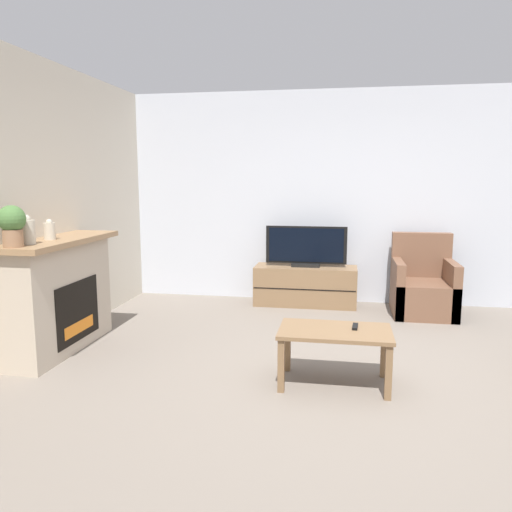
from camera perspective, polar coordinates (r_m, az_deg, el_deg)
The scene contains 12 objects.
ground_plane at distance 4.03m, azimuth 10.15°, elevation -14.58°, with size 24.00×24.00×0.00m, color slate.
wall_back at distance 6.52m, azimuth 10.43°, elevation 6.57°, with size 12.00×0.06×2.70m.
wall_left at distance 4.64m, azimuth -27.20°, elevation 4.88°, with size 0.06×12.00×2.70m.
fireplace at distance 4.97m, azimuth -21.62°, elevation -4.04°, with size 0.49×1.43×1.06m.
mantel_vase_left at distance 4.51m, azimuth -24.73°, elevation 2.62°, with size 0.13×0.13×0.25m.
mantel_vase_centre_left at distance 4.78m, azimuth -22.52°, elevation 2.73°, with size 0.10×0.10×0.18m.
potted_plant at distance 4.36m, azimuth -26.12°, elevation 3.34°, with size 0.21×0.21×0.33m.
tv_stand at distance 6.38m, azimuth 5.67°, elevation -3.38°, with size 1.28×0.47×0.49m.
tv at distance 6.29m, azimuth 5.74°, elevation 0.92°, with size 1.01×0.18×0.51m.
armchair at distance 6.24m, azimuth 18.53°, elevation -3.56°, with size 0.70×0.76×0.94m.
coffee_table at distance 3.95m, azimuth 9.01°, elevation -9.23°, with size 0.86×0.51×0.44m.
remote at distance 4.00m, azimuth 11.26°, elevation -7.91°, with size 0.05×0.15×0.02m.
Camera 1 is at (-0.05, -3.70, 1.59)m, focal length 35.00 mm.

